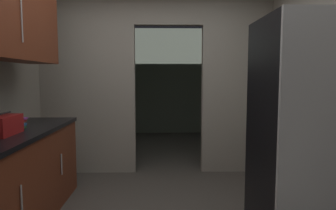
% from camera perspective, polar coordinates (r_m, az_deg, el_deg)
% --- Properties ---
extents(kitchen_partition, '(3.27, 0.12, 2.55)m').
position_cam_1_polar(kitchen_partition, '(4.28, -3.05, 4.97)').
color(kitchen_partition, '#9E998C').
rests_on(kitchen_partition, ground).
extents(adjoining_room_shell, '(3.27, 3.14, 2.55)m').
position_cam_1_polar(adjoining_room_shell, '(6.35, -1.99, 4.43)').
color(adjoining_room_shell, gray).
rests_on(adjoining_room_shell, ground).
extents(refrigerator, '(0.85, 0.74, 1.81)m').
position_cam_1_polar(refrigerator, '(2.50, 26.48, -6.08)').
color(refrigerator, black).
rests_on(refrigerator, ground).
extents(lower_cabinet_run, '(0.66, 2.05, 0.88)m').
position_cam_1_polar(lower_cabinet_run, '(3.10, -28.19, -12.75)').
color(lower_cabinet_run, maroon).
rests_on(lower_cabinet_run, ground).
extents(upper_cabinet_counterside, '(0.36, 1.85, 0.73)m').
position_cam_1_polar(upper_cabinet_counterside, '(3.01, -29.43, 14.53)').
color(upper_cabinet_counterside, maroon).
extents(boombox, '(0.19, 0.36, 0.19)m').
position_cam_1_polar(boombox, '(2.89, -29.05, -3.44)').
color(boombox, maroon).
rests_on(boombox, lower_cabinet_run).
extents(book_stack, '(0.15, 0.16, 0.10)m').
position_cam_1_polar(book_stack, '(3.18, -26.78, -3.21)').
color(book_stack, '#388C47').
rests_on(book_stack, lower_cabinet_run).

